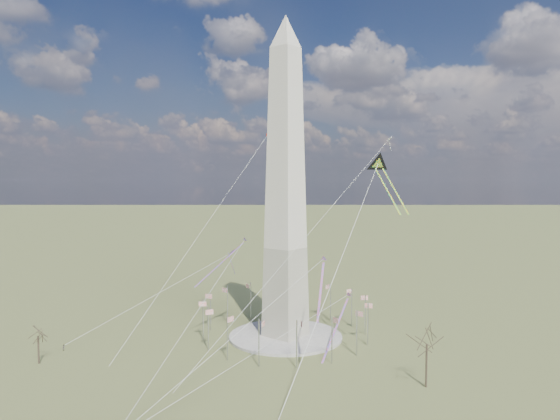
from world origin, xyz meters
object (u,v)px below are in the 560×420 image
Objects in this scene: washington_monument at (286,187)px; tree_near at (427,341)px; kite_delta_black at (380,167)px; person_west at (64,347)px.

washington_monument reaches higher than tree_near.
washington_monument is at bearing -42.76° from kite_delta_black.
washington_monument is at bearing -93.92° from person_west.
person_west is 105.70m from kite_delta_black.
person_west is at bearing -130.31° from washington_monument.
washington_monument reaches higher than person_west.
tree_near is at bearing -119.18° from person_west.
person_west is at bearing -155.56° from tree_near.
person_west is 0.10× the size of kite_delta_black.
washington_monument reaches higher than kite_delta_black.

